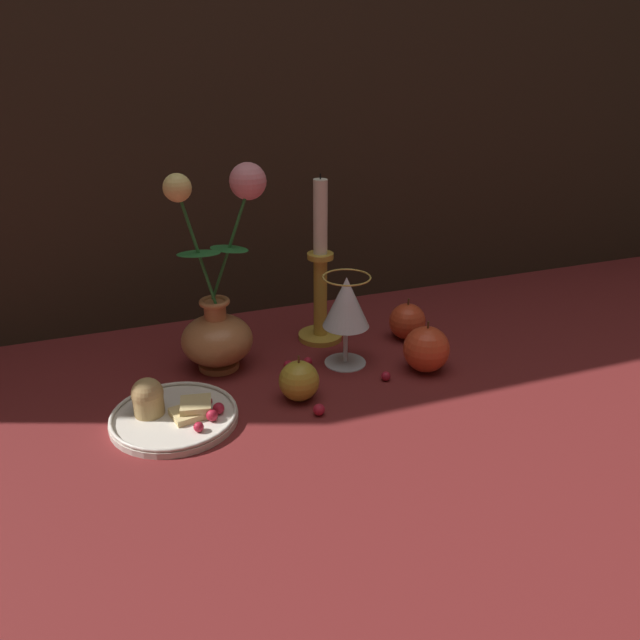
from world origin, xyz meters
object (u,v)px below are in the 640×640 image
at_px(wine_glass, 346,305).
at_px(candlestick, 320,280).
at_px(vase, 219,313).
at_px(plate_with_pastries, 170,412).
at_px(apple_beside_vase, 299,381).
at_px(apple_near_glass, 407,321).
at_px(apple_at_table_edge, 426,349).

distance_m(wine_glass, candlestick, 0.11).
xyz_separation_m(vase, wine_glass, (0.21, -0.06, 0.01)).
xyz_separation_m(plate_with_pastries, apple_beside_vase, (0.20, -0.01, 0.02)).
bearing_deg(wine_glass, apple_near_glass, 19.61).
distance_m(vase, wine_glass, 0.22).
relative_size(wine_glass, apple_near_glass, 1.99).
relative_size(candlestick, apple_beside_vase, 4.10).
bearing_deg(apple_beside_vase, apple_near_glass, 27.86).
height_order(vase, apple_beside_vase, vase).
xyz_separation_m(plate_with_pastries, apple_at_table_edge, (0.44, 0.01, 0.02)).
xyz_separation_m(vase, candlestick, (0.20, 0.05, 0.02)).
distance_m(apple_beside_vase, apple_near_glass, 0.30).
relative_size(apple_beside_vase, apple_near_glass, 0.94).
distance_m(plate_with_pastries, apple_at_table_edge, 0.44).
bearing_deg(apple_near_glass, candlestick, 160.05).
distance_m(plate_with_pastries, candlestick, 0.38).
xyz_separation_m(wine_glass, apple_near_glass, (0.15, 0.05, -0.08)).
height_order(wine_glass, apple_beside_vase, wine_glass).
height_order(vase, apple_near_glass, vase).
height_order(plate_with_pastries, candlestick, candlestick).
height_order(wine_glass, apple_near_glass, wine_glass).
bearing_deg(apple_beside_vase, vase, 121.39).
height_order(wine_glass, apple_at_table_edge, wine_glass).
distance_m(plate_with_pastries, wine_glass, 0.34).
relative_size(wine_glass, apple_at_table_edge, 1.77).
height_order(vase, apple_at_table_edge, vase).
distance_m(vase, apple_beside_vase, 0.19).
bearing_deg(plate_with_pastries, candlestick, 31.49).
bearing_deg(wine_glass, vase, 162.88).
bearing_deg(apple_near_glass, vase, 178.31).
bearing_deg(wine_glass, apple_beside_vase, -143.05).
height_order(plate_with_pastries, apple_near_glass, apple_near_glass).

